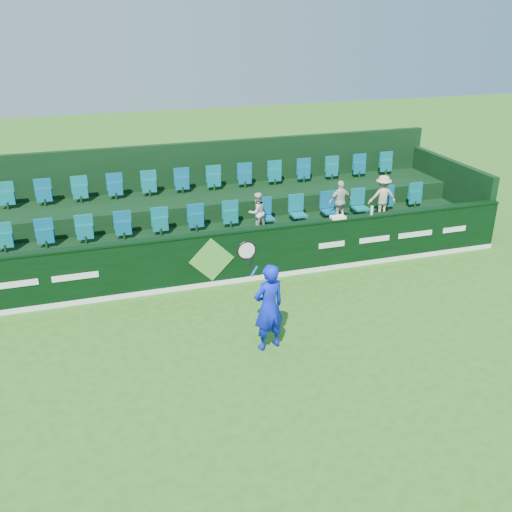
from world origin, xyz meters
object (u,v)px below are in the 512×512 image
object	(u,v)px
spectator_middle	(340,202)
towel	(338,217)
tennis_player	(268,306)
drinks_bottle	(372,210)
spectator_left	(257,212)
spectator_right	(382,197)

from	to	relation	value
spectator_middle	towel	world-z (taller)	spectator_middle
tennis_player	drinks_bottle	xyz separation A→B (m)	(3.79, 3.06, 0.55)
spectator_middle	tennis_player	bearing A→B (deg)	47.83
spectator_left	towel	bearing A→B (deg)	129.33
tennis_player	drinks_bottle	size ratio (longest dim) A/B	10.94
spectator_left	drinks_bottle	size ratio (longest dim) A/B	4.70
tennis_player	spectator_left	size ratio (longest dim) A/B	2.33
spectator_middle	spectator_right	world-z (taller)	spectator_right
tennis_player	drinks_bottle	world-z (taller)	tennis_player
spectator_right	drinks_bottle	distance (m)	1.46
spectator_middle	drinks_bottle	world-z (taller)	spectator_middle
tennis_player	spectator_left	xyz separation A→B (m)	(1.09, 4.18, 0.41)
drinks_bottle	spectator_right	bearing A→B (deg)	50.33
towel	tennis_player	bearing A→B (deg)	-133.02
spectator_middle	spectator_right	xyz separation A→B (m)	(1.27, 0.00, 0.02)
towel	spectator_middle	bearing A→B (deg)	62.07
spectator_middle	towel	xyz separation A→B (m)	(-0.59, -1.12, -0.00)
spectator_middle	towel	bearing A→B (deg)	59.43
spectator_right	tennis_player	bearing A→B (deg)	51.29
spectator_right	drinks_bottle	world-z (taller)	spectator_right
drinks_bottle	tennis_player	bearing A→B (deg)	-141.09
spectator_left	towel	size ratio (longest dim) A/B	2.88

